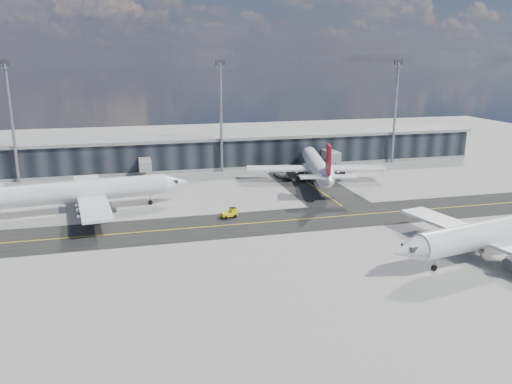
# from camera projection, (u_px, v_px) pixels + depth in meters

# --- Properties ---
(ground) EXTENTS (300.00, 300.00, 0.00)m
(ground) POSITION_uv_depth(u_px,v_px,m) (271.00, 229.00, 87.95)
(ground) COLOR gray
(ground) RESTS_ON ground
(taxiway_lanes) EXTENTS (180.00, 63.00, 0.03)m
(taxiway_lanes) POSITION_uv_depth(u_px,v_px,m) (275.00, 210.00, 98.93)
(taxiway_lanes) COLOR black
(taxiway_lanes) RESTS_ON ground
(terminal_concourse) EXTENTS (152.00, 19.80, 8.80)m
(terminal_concourse) POSITION_uv_depth(u_px,v_px,m) (217.00, 152.00, 138.38)
(terminal_concourse) COLOR black
(terminal_concourse) RESTS_ON ground
(floodlight_masts) EXTENTS (102.50, 0.70, 28.90)m
(floodlight_masts) POSITION_uv_depth(u_px,v_px,m) (221.00, 113.00, 128.90)
(floodlight_masts) COLOR gray
(floodlight_masts) RESTS_ON ground
(airliner_af) EXTENTS (41.86, 35.80, 12.40)m
(airliner_af) POSITION_uv_depth(u_px,v_px,m) (82.00, 191.00, 97.05)
(airliner_af) COLOR white
(airliner_af) RESTS_ON ground
(airliner_redtail) EXTENTS (34.24, 39.87, 11.90)m
(airliner_redtail) POSITION_uv_depth(u_px,v_px,m) (317.00, 166.00, 120.94)
(airliner_redtail) COLOR white
(airliner_redtail) RESTS_ON ground
(airliner_near) EXTENTS (39.69, 34.05, 11.81)m
(airliner_near) POSITION_uv_depth(u_px,v_px,m) (499.00, 232.00, 74.83)
(airliner_near) COLOR silver
(airliner_near) RESTS_ON ground
(baggage_tug) EXTENTS (3.27, 2.22, 1.88)m
(baggage_tug) POSITION_uv_depth(u_px,v_px,m) (230.00, 213.00, 94.08)
(baggage_tug) COLOR yellow
(baggage_tug) RESTS_ON ground
(service_van) EXTENTS (2.82, 4.89, 1.28)m
(service_van) POSITION_uv_depth(u_px,v_px,m) (281.00, 174.00, 127.29)
(service_van) COLOR white
(service_van) RESTS_ON ground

